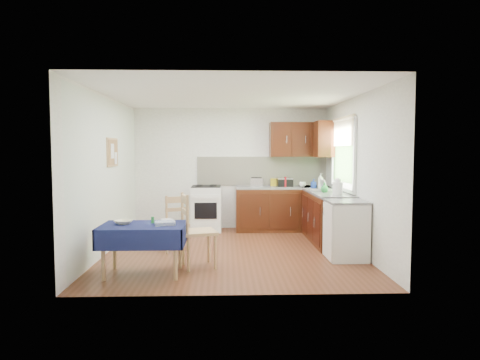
{
  "coord_description": "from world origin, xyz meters",
  "views": [
    {
      "loc": [
        -0.1,
        -6.82,
        1.64
      ],
      "look_at": [
        0.13,
        0.13,
        1.15
      ],
      "focal_mm": 32.0,
      "sensor_mm": 36.0,
      "label": 1
    }
  ],
  "objects_px": {
    "toaster": "(256,182)",
    "dish_rack": "(323,189)",
    "chair_near": "(195,228)",
    "kettle": "(338,187)",
    "chair_far": "(175,221)",
    "dining_table": "(143,233)",
    "sandwich_press": "(285,182)"
  },
  "relations": [
    {
      "from": "dining_table",
      "to": "kettle",
      "type": "xyz_separation_m",
      "value": [
        2.92,
        1.37,
        0.47
      ]
    },
    {
      "from": "toaster",
      "to": "chair_near",
      "type": "bearing_deg",
      "value": -135.38
    },
    {
      "from": "dining_table",
      "to": "sandwich_press",
      "type": "height_order",
      "value": "sandwich_press"
    },
    {
      "from": "chair_far",
      "to": "dish_rack",
      "type": "xyz_separation_m",
      "value": [
        2.58,
        0.81,
        0.44
      ]
    },
    {
      "from": "chair_far",
      "to": "chair_near",
      "type": "xyz_separation_m",
      "value": [
        0.39,
        -0.93,
        0.06
      ]
    },
    {
      "from": "sandwich_press",
      "to": "dish_rack",
      "type": "bearing_deg",
      "value": -42.44
    },
    {
      "from": "chair_near",
      "to": "kettle",
      "type": "distance_m",
      "value": 2.54
    },
    {
      "from": "dish_rack",
      "to": "kettle",
      "type": "distance_m",
      "value": 0.72
    },
    {
      "from": "chair_near",
      "to": "kettle",
      "type": "height_order",
      "value": "kettle"
    },
    {
      "from": "dining_table",
      "to": "dish_rack",
      "type": "xyz_separation_m",
      "value": [
        2.85,
        2.07,
        0.37
      ]
    },
    {
      "from": "dining_table",
      "to": "dish_rack",
      "type": "relative_size",
      "value": 2.46
    },
    {
      "from": "toaster",
      "to": "kettle",
      "type": "height_order",
      "value": "kettle"
    },
    {
      "from": "toaster",
      "to": "dish_rack",
      "type": "relative_size",
      "value": 0.56
    },
    {
      "from": "sandwich_press",
      "to": "dish_rack",
      "type": "distance_m",
      "value": 1.12
    },
    {
      "from": "dining_table",
      "to": "chair_far",
      "type": "relative_size",
      "value": 1.19
    },
    {
      "from": "sandwich_press",
      "to": "kettle",
      "type": "bearing_deg",
      "value": -51.84
    },
    {
      "from": "dish_rack",
      "to": "dining_table",
      "type": "bearing_deg",
      "value": -155.9
    },
    {
      "from": "dining_table",
      "to": "chair_far",
      "type": "xyz_separation_m",
      "value": [
        0.27,
        1.26,
        -0.07
      ]
    },
    {
      "from": "toaster",
      "to": "kettle",
      "type": "relative_size",
      "value": 0.88
    },
    {
      "from": "toaster",
      "to": "chair_far",
      "type": "bearing_deg",
      "value": -153.4
    },
    {
      "from": "dining_table",
      "to": "dish_rack",
      "type": "bearing_deg",
      "value": 12.65
    },
    {
      "from": "chair_far",
      "to": "sandwich_press",
      "type": "relative_size",
      "value": 3.03
    },
    {
      "from": "chair_far",
      "to": "dish_rack",
      "type": "bearing_deg",
      "value": 176.77
    },
    {
      "from": "chair_near",
      "to": "kettle",
      "type": "bearing_deg",
      "value": -81.61
    },
    {
      "from": "chair_near",
      "to": "kettle",
      "type": "xyz_separation_m",
      "value": [
        2.27,
        1.04,
        0.48
      ]
    },
    {
      "from": "toaster",
      "to": "kettle",
      "type": "distance_m",
      "value": 2.05
    },
    {
      "from": "dish_rack",
      "to": "chair_far",
      "type": "bearing_deg",
      "value": -174.57
    },
    {
      "from": "sandwich_press",
      "to": "kettle",
      "type": "xyz_separation_m",
      "value": [
        0.64,
        -1.67,
        0.04
      ]
    },
    {
      "from": "dish_rack",
      "to": "kettle",
      "type": "height_order",
      "value": "kettle"
    },
    {
      "from": "sandwich_press",
      "to": "kettle",
      "type": "relative_size",
      "value": 1.08
    },
    {
      "from": "dish_rack",
      "to": "sandwich_press",
      "type": "bearing_deg",
      "value": 108.47
    },
    {
      "from": "dining_table",
      "to": "kettle",
      "type": "bearing_deg",
      "value": 1.69
    }
  ]
}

